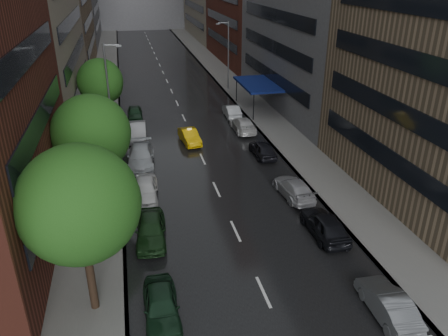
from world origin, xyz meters
The scene contains 12 objects.
road centered at (0.00, 50.00, 0.01)m, with size 14.00×140.00×0.01m, color black.
sidewalk_left centered at (-9.00, 50.00, 0.07)m, with size 4.00×140.00×0.15m, color gray.
sidewalk_right centered at (9.00, 50.00, 0.07)m, with size 4.00×140.00×0.15m, color gray.
tree_near centered at (-8.60, 4.69, 6.01)m, with size 5.51×5.51×8.78m.
tree_mid centered at (-8.60, 15.04, 5.65)m, with size 5.18×5.18×8.25m.
tree_far centered at (-8.60, 32.34, 5.03)m, with size 4.62×4.62×7.36m.
taxi centered at (-0.51, 26.13, 0.68)m, with size 1.44×4.12×1.36m, color yellow.
parked_cars_left centered at (-5.40, 19.07, 0.76)m, with size 2.63×35.57×1.59m.
parked_cars_right centered at (5.40, 17.81, 0.72)m, with size 2.20×36.44×1.57m.
street_lamp_left centered at (-7.72, 30.00, 4.89)m, with size 1.74×0.22×9.00m.
street_lamp_right centered at (7.72, 45.00, 4.89)m, with size 1.74×0.22×9.00m.
awning centered at (8.98, 35.00, 3.13)m, with size 4.00×8.00×3.12m.
Camera 1 is at (-6.07, -13.26, 15.64)m, focal length 35.00 mm.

